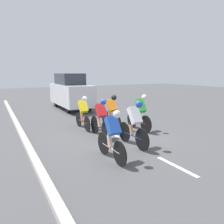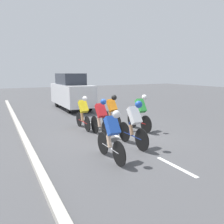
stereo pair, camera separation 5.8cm
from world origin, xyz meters
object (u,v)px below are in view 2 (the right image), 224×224
(cyclist_white, at_px, (134,123))
(cyclist_orange, at_px, (112,111))
(cyclist_red, at_px, (101,117))
(cyclist_green, at_px, (140,112))
(cyclist_yellow, at_px, (83,112))
(cyclist_blue, at_px, (112,134))
(support_car, at_px, (71,92))

(cyclist_white, bearing_deg, cyclist_orange, -101.39)
(cyclist_red, relative_size, cyclist_green, 1.00)
(cyclist_yellow, bearing_deg, cyclist_blue, 81.35)
(cyclist_white, relative_size, cyclist_red, 1.03)
(cyclist_white, distance_m, cyclist_red, 1.59)
(support_car, bearing_deg, cyclist_green, 96.52)
(cyclist_red, distance_m, cyclist_yellow, 1.41)
(cyclist_red, height_order, cyclist_orange, cyclist_orange)
(cyclist_red, distance_m, cyclist_blue, 2.30)
(cyclist_blue, bearing_deg, cyclist_orange, -118.26)
(cyclist_green, xyz_separation_m, support_car, (0.77, -6.75, 0.38))
(support_car, bearing_deg, cyclist_white, 85.80)
(cyclist_white, height_order, cyclist_blue, cyclist_white)
(support_car, bearing_deg, cyclist_red, 80.98)
(support_car, bearing_deg, cyclist_blue, 78.75)
(cyclist_white, relative_size, support_car, 0.39)
(cyclist_white, distance_m, cyclist_blue, 1.36)
(cyclist_yellow, relative_size, support_car, 0.37)
(cyclist_blue, xyz_separation_m, support_car, (-1.79, -9.02, 0.41))
(cyclist_orange, bearing_deg, cyclist_white, 78.61)
(cyclist_yellow, bearing_deg, cyclist_white, 102.26)
(cyclist_yellow, distance_m, support_car, 5.59)
(cyclist_white, relative_size, cyclist_orange, 1.02)
(cyclist_white, bearing_deg, cyclist_blue, 29.54)
(cyclist_yellow, xyz_separation_m, cyclist_orange, (-1.13, 0.48, 0.03))
(cyclist_red, xyz_separation_m, cyclist_blue, (0.71, 2.19, -0.01))
(cyclist_red, relative_size, cyclist_blue, 1.05)
(cyclist_orange, bearing_deg, cyclist_yellow, -23.04)
(cyclist_red, bearing_deg, cyclist_green, -177.61)
(cyclist_red, height_order, cyclist_green, cyclist_green)
(cyclist_orange, height_order, support_car, support_car)
(cyclist_white, height_order, cyclist_yellow, cyclist_white)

